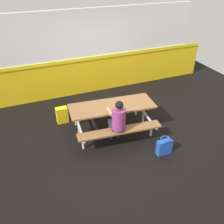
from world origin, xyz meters
TOP-DOWN VIEW (x-y plane):
  - ground_plane at (0.00, 0.00)m, footprint 10.00×10.00m
  - accent_backdrop at (0.00, 2.33)m, footprint 8.00×0.14m
  - picnic_table_main at (-0.33, -0.00)m, footprint 2.14×1.73m
  - student_nearer at (-0.41, -0.55)m, footprint 0.39×0.54m
  - backpack_dark at (-1.42, 0.86)m, footprint 0.30×0.22m
  - tote_bag_bright at (0.42, -1.27)m, footprint 0.34×0.21m

SIDE VIEW (x-z plane):
  - ground_plane at x=0.00m, z-range -0.02..0.00m
  - tote_bag_bright at x=0.42m, z-range -0.02..0.41m
  - backpack_dark at x=-1.42m, z-range 0.00..0.44m
  - picnic_table_main at x=-0.33m, z-range 0.21..0.95m
  - student_nearer at x=-0.41m, z-range 0.10..1.31m
  - accent_backdrop at x=0.00m, z-range -0.05..2.55m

